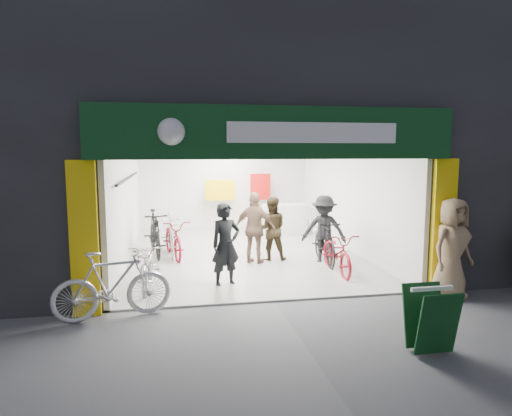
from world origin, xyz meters
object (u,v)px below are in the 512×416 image
object	(u,v)px
bike_left_front	(149,265)
sandwich_board	(431,318)
bike_right_front	(325,241)
parked_bike	(112,285)
pedestrian_near	(452,248)

from	to	relation	value
bike_left_front	sandwich_board	size ratio (longest dim) A/B	2.01
bike_left_front	bike_right_front	xyz separation A→B (m)	(4.10, 1.24, 0.09)
bike_right_front	sandwich_board	bearing A→B (deg)	-87.68
bike_left_front	sandwich_board	xyz separation A→B (m)	(3.91, -3.70, 0.02)
sandwich_board	parked_bike	bearing A→B (deg)	154.13
bike_left_front	bike_right_front	bearing A→B (deg)	19.44
parked_bike	bike_left_front	bearing A→B (deg)	-30.54
bike_right_front	sandwich_board	xyz separation A→B (m)	(-0.19, -4.94, -0.07)
bike_left_front	parked_bike	world-z (taller)	parked_bike
parked_bike	pedestrian_near	xyz separation A→B (m)	(6.10, -0.00, 0.37)
bike_left_front	bike_right_front	distance (m)	4.29
pedestrian_near	sandwich_board	size ratio (longest dim) A/B	2.10
bike_left_front	sandwich_board	world-z (taller)	bike_left_front
bike_left_front	pedestrian_near	xyz separation A→B (m)	(5.60, -1.60, 0.47)
sandwich_board	bike_right_front	bearing A→B (deg)	87.36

